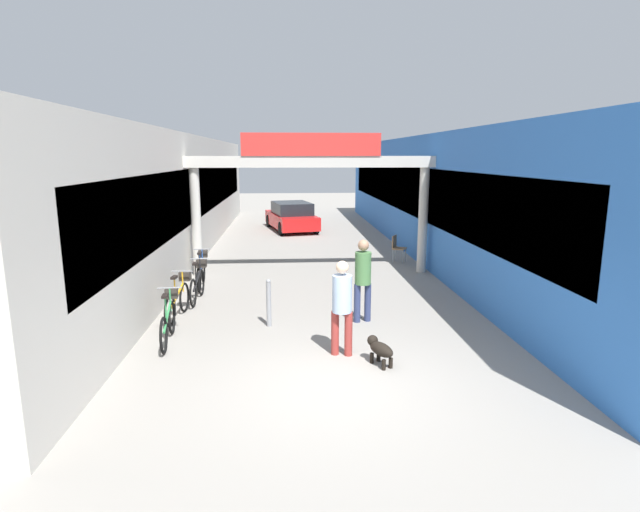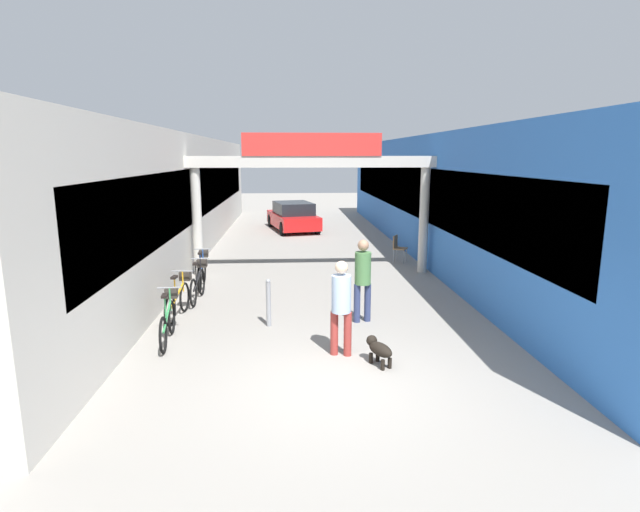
% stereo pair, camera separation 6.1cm
% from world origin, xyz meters
% --- Properties ---
extents(ground_plane, '(80.00, 80.00, 0.00)m').
position_xyz_m(ground_plane, '(0.00, 0.00, 0.00)').
color(ground_plane, gray).
extents(storefront_left, '(3.00, 26.00, 4.13)m').
position_xyz_m(storefront_left, '(-5.09, 11.00, 2.07)').
color(storefront_left, beige).
rests_on(storefront_left, ground_plane).
extents(storefront_right, '(3.00, 26.00, 4.13)m').
position_xyz_m(storefront_right, '(5.09, 11.00, 2.07)').
color(storefront_right, blue).
rests_on(storefront_right, ground_plane).
extents(arcade_sign_gateway, '(7.40, 0.47, 4.11)m').
position_xyz_m(arcade_sign_gateway, '(0.00, 7.43, 2.90)').
color(arcade_sign_gateway, beige).
rests_on(arcade_sign_gateway, ground_plane).
extents(pedestrian_with_dog, '(0.42, 0.42, 1.71)m').
position_xyz_m(pedestrian_with_dog, '(0.22, 1.18, 0.98)').
color(pedestrian_with_dog, '#99332D').
rests_on(pedestrian_with_dog, ground_plane).
extents(pedestrian_companion, '(0.41, 0.41, 1.77)m').
position_xyz_m(pedestrian_companion, '(0.86, 2.96, 1.02)').
color(pedestrian_companion, navy).
rests_on(pedestrian_companion, ground_plane).
extents(dog_on_leash, '(0.47, 0.65, 0.46)m').
position_xyz_m(dog_on_leash, '(0.81, 0.72, 0.28)').
color(dog_on_leash, black).
rests_on(dog_on_leash, ground_plane).
extents(bicycle_green_nearest, '(0.46, 1.69, 0.98)m').
position_xyz_m(bicycle_green_nearest, '(-3.00, 2.09, 0.44)').
color(bicycle_green_nearest, black).
rests_on(bicycle_green_nearest, ground_plane).
extents(bicycle_orange_second, '(0.46, 1.69, 0.98)m').
position_xyz_m(bicycle_orange_second, '(-3.10, 3.52, 0.44)').
color(bicycle_orange_second, black).
rests_on(bicycle_orange_second, ground_plane).
extents(bicycle_black_third, '(0.46, 1.69, 0.98)m').
position_xyz_m(bicycle_black_third, '(-2.92, 4.88, 0.44)').
color(bicycle_black_third, black).
rests_on(bicycle_black_third, ground_plane).
extents(bicycle_blue_farthest, '(0.46, 1.69, 0.98)m').
position_xyz_m(bicycle_blue_farthest, '(-3.05, 6.18, 0.44)').
color(bicycle_blue_farthest, black).
rests_on(bicycle_blue_farthest, ground_plane).
extents(bollard_post_metal, '(0.10, 0.10, 1.01)m').
position_xyz_m(bollard_post_metal, '(-1.12, 2.80, 0.51)').
color(bollard_post_metal, gray).
rests_on(bollard_post_metal, ground_plane).
extents(cafe_chair_wood_nearer, '(0.54, 0.54, 0.89)m').
position_xyz_m(cafe_chair_wood_nearer, '(2.91, 8.88, 0.54)').
color(cafe_chair_wood_nearer, gray).
rests_on(cafe_chair_wood_nearer, ground_plane).
extents(parked_car_red, '(2.59, 4.29, 1.33)m').
position_xyz_m(parked_car_red, '(-0.49, 16.37, 0.64)').
color(parked_car_red, red).
rests_on(parked_car_red, ground_plane).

